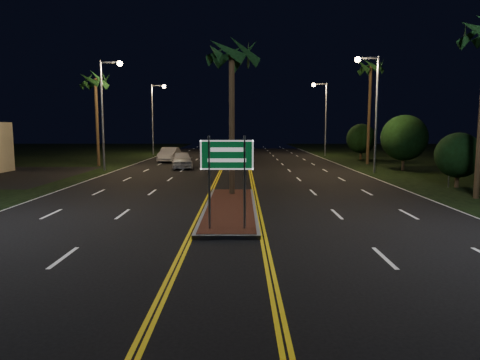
{
  "coord_description": "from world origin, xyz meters",
  "views": [
    {
      "loc": [
        0.49,
        -11.6,
        3.65
      ],
      "look_at": [
        0.45,
        2.37,
        1.9
      ],
      "focal_mm": 32.0,
      "sensor_mm": 36.0,
      "label": 1
    }
  ],
  "objects_px": {
    "streetlight_right_mid": "(372,101)",
    "palm_median": "(232,54)",
    "streetlight_right_far": "(323,110)",
    "warning_sign": "(450,162)",
    "shrub_far": "(361,139)",
    "car_far": "(169,153)",
    "car_near": "(182,158)",
    "streetlight_left_far": "(155,111)",
    "highway_sign": "(227,164)",
    "shrub_mid": "(404,138)",
    "palm_right_far": "(371,68)",
    "median_island": "(230,208)",
    "streetlight_left_mid": "(106,102)",
    "palm_left_far": "(95,81)",
    "shrub_near": "(458,155)"
  },
  "relations": [
    {
      "from": "palm_right_far",
      "to": "shrub_far",
      "type": "bearing_deg",
      "value": 80.54
    },
    {
      "from": "palm_median",
      "to": "streetlight_right_far",
      "type": "bearing_deg",
      "value": 71.38
    },
    {
      "from": "palm_median",
      "to": "shrub_mid",
      "type": "xyz_separation_m",
      "value": [
        14.0,
        13.5,
        -4.55
      ]
    },
    {
      "from": "highway_sign",
      "to": "streetlight_right_far",
      "type": "height_order",
      "value": "streetlight_right_far"
    },
    {
      "from": "shrub_near",
      "to": "car_near",
      "type": "height_order",
      "value": "shrub_near"
    },
    {
      "from": "highway_sign",
      "to": "streetlight_left_mid",
      "type": "xyz_separation_m",
      "value": [
        -10.61,
        21.2,
        3.25
      ]
    },
    {
      "from": "shrub_far",
      "to": "car_near",
      "type": "distance_m",
      "value": 21.2
    },
    {
      "from": "palm_left_far",
      "to": "shrub_mid",
      "type": "xyz_separation_m",
      "value": [
        26.8,
        -4.0,
        -5.02
      ]
    },
    {
      "from": "streetlight_left_far",
      "to": "streetlight_right_mid",
      "type": "distance_m",
      "value": 30.57
    },
    {
      "from": "median_island",
      "to": "streetlight_left_mid",
      "type": "distance_m",
      "value": 20.8
    },
    {
      "from": "shrub_near",
      "to": "palm_left_far",
      "type": "bearing_deg",
      "value": 151.97
    },
    {
      "from": "palm_median",
      "to": "warning_sign",
      "type": "relative_size",
      "value": 3.45
    },
    {
      "from": "highway_sign",
      "to": "shrub_near",
      "type": "height_order",
      "value": "highway_sign"
    },
    {
      "from": "streetlight_right_far",
      "to": "palm_right_far",
      "type": "height_order",
      "value": "palm_right_far"
    },
    {
      "from": "streetlight_right_far",
      "to": "car_near",
      "type": "distance_m",
      "value": 22.81
    },
    {
      "from": "median_island",
      "to": "streetlight_right_mid",
      "type": "relative_size",
      "value": 1.14
    },
    {
      "from": "palm_right_far",
      "to": "car_far",
      "type": "relative_size",
      "value": 1.97
    },
    {
      "from": "palm_left_far",
      "to": "shrub_far",
      "type": "height_order",
      "value": "palm_left_far"
    },
    {
      "from": "streetlight_left_mid",
      "to": "streetlight_right_mid",
      "type": "relative_size",
      "value": 1.0
    },
    {
      "from": "shrub_near",
      "to": "car_far",
      "type": "distance_m",
      "value": 27.96
    },
    {
      "from": "palm_median",
      "to": "car_near",
      "type": "height_order",
      "value": "palm_median"
    },
    {
      "from": "palm_median",
      "to": "car_far",
      "type": "distance_m",
      "value": 24.38
    },
    {
      "from": "streetlight_right_mid",
      "to": "shrub_mid",
      "type": "bearing_deg",
      "value": 30.56
    },
    {
      "from": "median_island",
      "to": "streetlight_right_mid",
      "type": "bearing_deg",
      "value": 54.72
    },
    {
      "from": "shrub_mid",
      "to": "car_far",
      "type": "bearing_deg",
      "value": 156.94
    },
    {
      "from": "highway_sign",
      "to": "car_far",
      "type": "xyz_separation_m",
      "value": [
        -7.03,
        30.16,
        -1.53
      ]
    },
    {
      "from": "highway_sign",
      "to": "car_near",
      "type": "bearing_deg",
      "value": 101.62
    },
    {
      "from": "streetlight_left_mid",
      "to": "streetlight_right_far",
      "type": "bearing_deg",
      "value": 40.3
    },
    {
      "from": "median_island",
      "to": "palm_left_far",
      "type": "relative_size",
      "value": 1.16
    },
    {
      "from": "warning_sign",
      "to": "streetlight_right_far",
      "type": "bearing_deg",
      "value": 89.01
    },
    {
      "from": "car_far",
      "to": "warning_sign",
      "type": "relative_size",
      "value": 2.18
    },
    {
      "from": "palm_median",
      "to": "shrub_mid",
      "type": "bearing_deg",
      "value": 43.96
    },
    {
      "from": "streetlight_left_mid",
      "to": "car_far",
      "type": "bearing_deg",
      "value": 68.19
    },
    {
      "from": "streetlight_right_mid",
      "to": "palm_median",
      "type": "xyz_separation_m",
      "value": [
        -10.61,
        -11.5,
        1.62
      ]
    },
    {
      "from": "streetlight_left_far",
      "to": "streetlight_right_far",
      "type": "height_order",
      "value": "same"
    },
    {
      "from": "highway_sign",
      "to": "streetlight_right_mid",
      "type": "xyz_separation_m",
      "value": [
        10.61,
        19.2,
        3.25
      ]
    },
    {
      "from": "streetlight_left_mid",
      "to": "palm_median",
      "type": "xyz_separation_m",
      "value": [
        10.61,
        -13.5,
        1.62
      ]
    },
    {
      "from": "palm_right_far",
      "to": "median_island",
      "type": "bearing_deg",
      "value": -119.1
    },
    {
      "from": "shrub_mid",
      "to": "shrub_near",
      "type": "bearing_deg",
      "value": -92.86
    },
    {
      "from": "palm_median",
      "to": "warning_sign",
      "type": "distance_m",
      "value": 14.62
    },
    {
      "from": "streetlight_right_mid",
      "to": "warning_sign",
      "type": "xyz_separation_m",
      "value": [
        2.39,
        -8.03,
        -4.1
      ]
    },
    {
      "from": "palm_right_far",
      "to": "shrub_mid",
      "type": "relative_size",
      "value": 2.23
    },
    {
      "from": "shrub_far",
      "to": "car_far",
      "type": "xyz_separation_m",
      "value": [
        -20.83,
        -3.05,
        -1.46
      ]
    },
    {
      "from": "palm_median",
      "to": "warning_sign",
      "type": "bearing_deg",
      "value": 14.96
    },
    {
      "from": "palm_left_far",
      "to": "warning_sign",
      "type": "height_order",
      "value": "palm_left_far"
    },
    {
      "from": "palm_right_far",
      "to": "shrub_mid",
      "type": "bearing_deg",
      "value": -78.69
    },
    {
      "from": "palm_left_far",
      "to": "palm_right_far",
      "type": "distance_m",
      "value": 25.72
    },
    {
      "from": "streetlight_right_far",
      "to": "warning_sign",
      "type": "height_order",
      "value": "streetlight_right_far"
    },
    {
      "from": "palm_median",
      "to": "palm_right_far",
      "type": "bearing_deg",
      "value": 56.72
    },
    {
      "from": "streetlight_right_far",
      "to": "warning_sign",
      "type": "bearing_deg",
      "value": -85.13
    }
  ]
}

